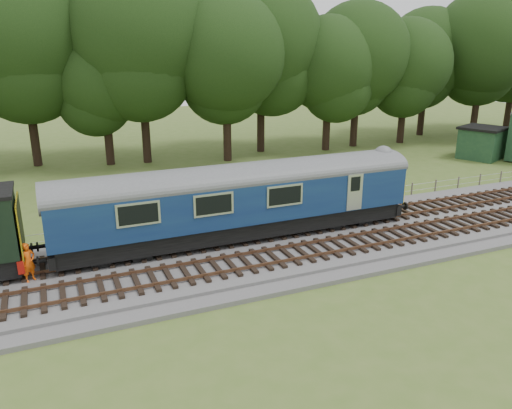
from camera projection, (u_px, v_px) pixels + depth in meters
name	position (u px, v px, depth m)	size (l,w,h in m)	color
ground	(346.00, 238.00, 26.19)	(120.00, 120.00, 0.00)	#4A6525
ballast	(346.00, 235.00, 26.13)	(70.00, 7.00, 0.35)	#4C4C4F
track_north	(332.00, 222.00, 27.28)	(67.20, 2.40, 0.21)	black
track_south	(364.00, 241.00, 24.66)	(67.20, 2.40, 0.21)	black
fence	(305.00, 212.00, 30.12)	(64.00, 0.12, 1.00)	#6B6054
tree_line	(213.00, 156.00, 45.43)	(70.00, 8.00, 18.00)	black
dmu_railcar	(240.00, 195.00, 24.58)	(18.05, 2.86, 3.88)	black
worker	(29.00, 262.00, 20.43)	(0.61, 0.40, 1.67)	#FD590D
shed	(482.00, 142.00, 43.90)	(4.48, 4.48, 2.81)	#1A3B25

